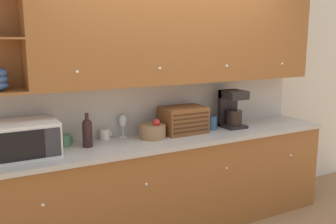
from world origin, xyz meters
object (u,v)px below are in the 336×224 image
at_px(mug, 105,134).
at_px(fruit_basket, 153,131).
at_px(wine_glass, 123,121).
at_px(storage_canister, 211,122).
at_px(microwave, 24,139).
at_px(mug_blue_second, 66,140).
at_px(wine_bottle, 87,132).
at_px(coffee_maker, 232,108).
at_px(bread_box, 183,120).

xyz_separation_m(mug, fruit_basket, (0.41, -0.16, 0.02)).
bearing_deg(wine_glass, storage_canister, -9.32).
height_order(microwave, wine_glass, microwave).
distance_m(wine_glass, storage_canister, 0.93).
bearing_deg(fruit_basket, microwave, -179.18).
relative_size(mug_blue_second, wine_glass, 0.47).
bearing_deg(mug, wine_bottle, -142.78).
xyz_separation_m(microwave, mug_blue_second, (0.36, 0.14, -0.09)).
bearing_deg(storage_canister, microwave, -178.64).
xyz_separation_m(mug_blue_second, wine_bottle, (0.16, -0.12, 0.09)).
distance_m(wine_bottle, wine_glass, 0.43).
height_order(wine_bottle, mug, wine_bottle).
distance_m(mug_blue_second, coffee_maker, 1.73).
distance_m(mug_blue_second, fruit_basket, 0.79).
distance_m(microwave, coffee_maker, 2.08).
bearing_deg(storage_canister, wine_bottle, -178.96).
bearing_deg(coffee_maker, bread_box, 177.61).
distance_m(wine_bottle, storage_canister, 1.32).
height_order(mug_blue_second, wine_bottle, wine_bottle).
xyz_separation_m(storage_canister, coffee_maker, (0.25, -0.01, 0.13)).
bearing_deg(wine_bottle, coffee_maker, 0.33).
xyz_separation_m(bread_box, coffee_maker, (0.58, -0.02, 0.07)).
xyz_separation_m(fruit_basket, storage_canister, (0.69, 0.03, 0.01)).
distance_m(mug, bread_box, 0.79).
bearing_deg(mug, wine_glass, 4.30).
distance_m(mug, storage_canister, 1.11).
distance_m(mug_blue_second, mug, 0.37).
xyz_separation_m(mug, coffee_maker, (1.35, -0.15, 0.15)).
height_order(mug, storage_canister, storage_canister).
distance_m(wine_bottle, mug, 0.28).
height_order(microwave, storage_canister, microwave).
distance_m(microwave, storage_canister, 1.83).
relative_size(wine_bottle, fruit_basket, 1.19).
bearing_deg(wine_bottle, wine_glass, 23.75).
distance_m(microwave, wine_glass, 0.93).
bearing_deg(microwave, storage_canister, 1.36).
distance_m(fruit_basket, storage_canister, 0.69).
height_order(fruit_basket, coffee_maker, coffee_maker).
relative_size(mug_blue_second, coffee_maker, 0.26).
relative_size(microwave, mug, 4.93).
xyz_separation_m(wine_bottle, mug, (0.21, 0.16, -0.09)).
relative_size(mug_blue_second, fruit_basket, 0.42).
height_order(microwave, wine_bottle, wine_bottle).
bearing_deg(bread_box, mug, 170.62).
bearing_deg(storage_canister, mug, 172.94).
bearing_deg(mug_blue_second, mug, 5.53).
relative_size(mug, storage_canister, 0.71).
relative_size(microwave, wine_glass, 2.30).
relative_size(mug, wine_glass, 0.47).
bearing_deg(wine_bottle, mug, 37.22).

